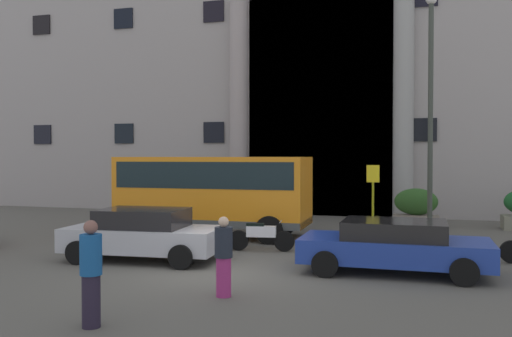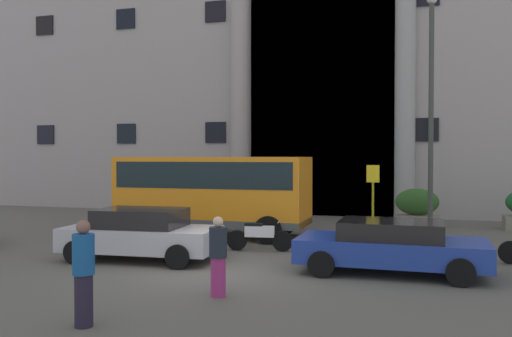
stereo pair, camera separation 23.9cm
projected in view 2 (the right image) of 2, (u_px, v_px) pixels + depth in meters
The scene contains 13 objects.
ground_plane at pixel (216, 275), 13.15m from camera, with size 80.00×64.00×0.12m, color #524F48.
office_building_facade at pixel (330, 42), 29.66m from camera, with size 37.30×9.70×18.01m.
orange_minibus at pixel (213, 189), 19.01m from camera, with size 6.64×2.59×2.77m.
bus_stop_sign at pixel (373, 192), 18.95m from camera, with size 0.44×0.08×2.49m.
hedge_planter_east at pixel (417, 208), 21.54m from camera, with size 1.75×0.76×1.52m.
hedge_planter_entrance_left at pixel (212, 205), 24.63m from camera, with size 2.00×0.88×1.24m.
white_taxi_kerbside at pixel (391, 246), 13.00m from camera, with size 4.46×2.13×1.26m.
parked_estate_mid at pixel (141, 234), 14.68m from camera, with size 4.26×2.25×1.39m.
scooter_by_planter at pixel (258, 236), 16.06m from camera, with size 1.96×0.55×0.89m.
motorcycle_far_end at pixel (135, 230), 17.19m from camera, with size 2.06×0.55×0.89m.
pedestrian_woman_dark_dress at pixel (84, 273), 8.94m from camera, with size 0.36×0.36×1.77m.
pedestrian_man_crossing at pixel (218, 257), 10.86m from camera, with size 0.36×0.36×1.60m.
lamppost_plaza_centre at pixel (431, 96), 19.45m from camera, with size 0.40×0.40×8.63m.
Camera 2 is at (4.71, -12.25, 2.82)m, focal length 38.20 mm.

